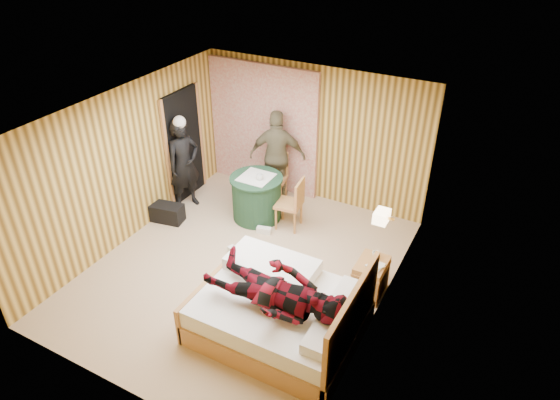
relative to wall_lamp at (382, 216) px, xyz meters
The scene contains 23 objects.
floor 2.36m from the wall_lamp, 166.83° to the right, with size 4.20×5.00×0.01m, color tan.
ceiling 2.31m from the wall_lamp, 166.83° to the right, with size 4.20×5.00×0.01m, color white.
wall_back 2.81m from the wall_lamp, 133.17° to the left, with size 4.20×0.02×2.50m, color #DDB655.
wall_left 4.05m from the wall_lamp, behind, with size 0.02×5.00×2.50m, color #DDB655.
wall_right 0.49m from the wall_lamp, 68.55° to the right, with size 0.02×5.00×2.50m, color #DDB655.
curtain 3.53m from the wall_lamp, 145.89° to the left, with size 2.20×0.08×2.40m, color beige.
doorway 4.10m from the wall_lamp, 166.59° to the left, with size 0.06×0.90×2.05m, color black.
wall_lamp is the anchor object (origin of this frame).
bed 1.80m from the wall_lamp, 122.13° to the right, with size 2.05×1.62×1.11m.
nightstand 1.02m from the wall_lamp, 140.95° to the right, with size 0.41×0.56×0.54m.
round_table 2.76m from the wall_lamp, 159.84° to the left, with size 0.91×0.91×0.81m.
chair_far 3.05m from the wall_lamp, 146.78° to the left, with size 0.50×0.50×0.93m.
chair_near 2.11m from the wall_lamp, 152.44° to the left, with size 0.46×0.46×0.92m.
duffel_bag 3.94m from the wall_lamp, behind, with size 0.56×0.30×0.32m, color black.
sneaker_left 2.50m from the wall_lamp, 165.99° to the left, with size 0.24×0.10×0.11m, color silver.
sneaker_right 2.54m from the wall_lamp, behind, with size 0.27×0.11×0.12m, color silver.
woman_standing 3.86m from the wall_lamp, behind, with size 0.61×0.40×1.66m, color black.
man_at_table 2.99m from the wall_lamp, 145.84° to the left, with size 1.01×0.42×1.72m, color brown.
man_on_bed 1.72m from the wall_lamp, 117.22° to the right, with size 1.77×0.67×0.86m, color maroon.
book_lower 0.76m from the wall_lamp, 116.93° to the right, with size 0.17×0.22×0.02m, color silver.
book_upper 0.74m from the wall_lamp, 116.93° to the right, with size 0.16×0.22×0.02m, color silver.
cup_nightstand 0.72m from the wall_lamp, 114.46° to the left, with size 0.10×0.10×0.09m, color silver.
cup_table 2.54m from the wall_lamp, 160.12° to the left, with size 0.12×0.12×0.10m, color silver.
Camera 1 is at (3.30, -4.97, 4.91)m, focal length 32.00 mm.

